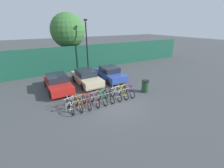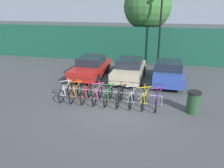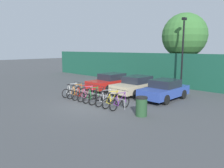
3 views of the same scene
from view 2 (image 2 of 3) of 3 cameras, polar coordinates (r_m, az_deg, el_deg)
The scene contains 18 objects.
ground_plane at distance 10.66m, azimuth 1.84°, elevation -6.35°, with size 120.00×120.00×0.00m, color #424447.
hoarding_wall at distance 19.26m, azimuth 7.73°, elevation 10.00°, with size 36.00×0.16×3.07m, color #19513D.
bike_rack at distance 11.19m, azimuth -0.62°, elevation -2.24°, with size 5.31×0.04×0.57m.
bicycle_white at distance 11.88m, azimuth -12.03°, elevation -2.02°, with size 0.68×1.71×1.05m.
bicycle_orange at distance 11.65m, azimuth -9.48°, elevation -2.28°, with size 0.68×1.71×1.05m.
bicycle_red at distance 11.45m, azimuth -6.81°, elevation -2.54°, with size 0.68×1.71×1.05m.
bicycle_pink at distance 11.26m, azimuth -3.84°, elevation -2.83°, with size 0.68×1.71×1.05m.
bicycle_green at distance 11.11m, azimuth -1.02°, elevation -3.10°, with size 0.68×1.71×1.05m.
bicycle_black at distance 10.99m, azimuth 2.02°, elevation -3.37°, with size 0.68×1.71×1.05m.
bicycle_silver at distance 10.90m, azimuth 5.21°, elevation -3.66°, with size 0.68×1.71×1.05m.
bicycle_yellow at distance 10.84m, azimuth 8.36°, elevation -3.92°, with size 0.68×1.71×1.05m.
bicycle_purple at distance 10.81m, azimuth 11.57°, elevation -4.18°, with size 0.68×1.71×1.05m.
car_red at distance 15.34m, azimuth -5.52°, elevation 4.45°, with size 1.91×4.34×1.40m.
car_beige at distance 14.77m, azimuth 4.58°, elevation 3.89°, with size 1.91×4.33×1.40m.
car_blue at distance 14.46m, azimuth 14.48°, elevation 2.98°, with size 1.91×3.99×1.40m.
lamp_post at distance 17.96m, azimuth 12.52°, elevation 14.87°, with size 0.24×0.44×5.98m.
trash_bin at distance 10.72m, azimuth 20.53°, elevation -4.46°, with size 0.63×0.63×1.03m.
tree_behind_hoarding at distance 20.78m, azimuth 9.25°, elevation 19.31°, with size 4.22×4.22×6.81m.
Camera 2 is at (1.90, -9.41, 4.64)m, focal length 35.00 mm.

